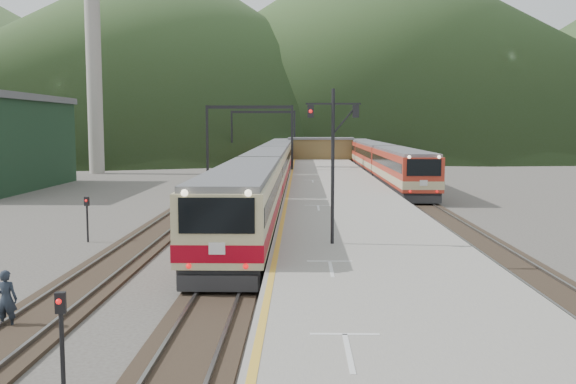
{
  "coord_description": "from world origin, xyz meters",
  "views": [
    {
      "loc": [
        2.78,
        -15.15,
        5.78
      ],
      "look_at": [
        2.04,
        21.34,
        2.0
      ],
      "focal_mm": 40.0,
      "sensor_mm": 36.0,
      "label": 1
    }
  ],
  "objects_px": {
    "signal_mast": "(333,149)",
    "worker": "(6,299)",
    "main_train": "(273,163)",
    "second_train": "(375,157)"
  },
  "relations": [
    {
      "from": "signal_mast",
      "to": "worker",
      "type": "relative_size",
      "value": 3.66
    },
    {
      "from": "second_train",
      "to": "worker",
      "type": "relative_size",
      "value": 35.65
    },
    {
      "from": "main_train",
      "to": "worker",
      "type": "bearing_deg",
      "value": -97.06
    },
    {
      "from": "signal_mast",
      "to": "main_train",
      "type": "bearing_deg",
      "value": 96.21
    },
    {
      "from": "main_train",
      "to": "signal_mast",
      "type": "bearing_deg",
      "value": -83.79
    },
    {
      "from": "worker",
      "to": "second_train",
      "type": "bearing_deg",
      "value": -107.73
    },
    {
      "from": "second_train",
      "to": "worker",
      "type": "bearing_deg",
      "value": -106.39
    },
    {
      "from": "second_train",
      "to": "worker",
      "type": "xyz_separation_m",
      "value": [
        -17.13,
        -58.25,
        -1.19
      ]
    },
    {
      "from": "main_train",
      "to": "worker",
      "type": "height_order",
      "value": "main_train"
    },
    {
      "from": "second_train",
      "to": "signal_mast",
      "type": "height_order",
      "value": "signal_mast"
    }
  ]
}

